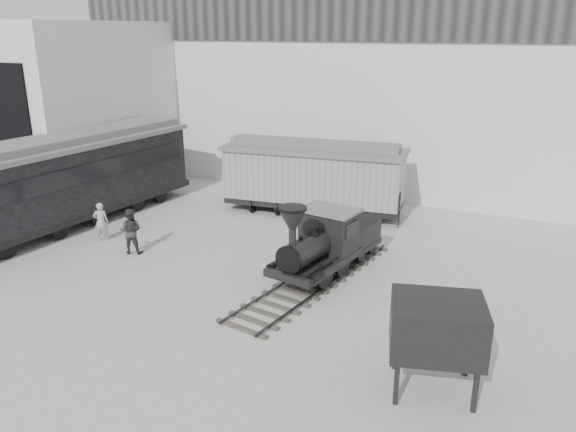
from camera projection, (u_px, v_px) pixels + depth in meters
The scene contains 9 objects.
ground at pixel (213, 305), 18.43m from camera, with size 90.00×90.00×0.00m, color #9E9E9B.
north_wall at pixel (362, 90), 29.54m from camera, with size 34.00×2.51×11.00m.
west_pavilion at pixel (85, 106), 31.38m from camera, with size 7.00×12.11×9.00m.
locomotive at pixel (324, 246), 20.32m from camera, with size 3.29×8.95×3.09m.
boxcar at pixel (314, 175), 27.13m from camera, with size 9.04×3.78×3.60m.
passenger_coach at pixel (68, 180), 25.38m from camera, with size 4.35×14.58×3.84m.
visitor_a at pixel (101, 222), 23.80m from camera, with size 0.62×0.40×1.69m, color #ADABA5.
visitor_b at pixel (131, 231), 22.45m from camera, with size 0.91×0.71×1.87m, color #2F3031.
coal_hopper at pixel (436, 333), 13.66m from camera, with size 2.62×2.34×2.42m.
Camera 1 is at (9.23, -13.95, 8.63)m, focal length 35.00 mm.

